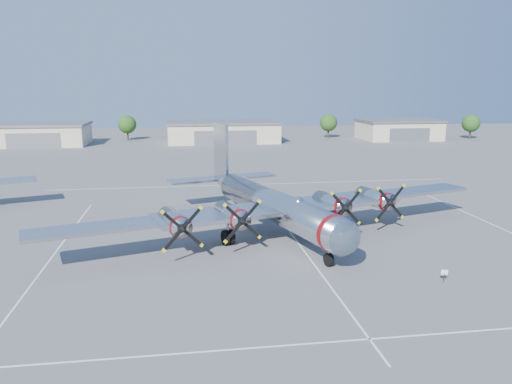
{
  "coord_description": "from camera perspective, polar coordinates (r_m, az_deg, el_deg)",
  "views": [
    {
      "loc": [
        -10.5,
        -47.49,
        14.61
      ],
      "look_at": [
        -2.76,
        4.88,
        3.2
      ],
      "focal_mm": 35.0,
      "sensor_mm": 36.0,
      "label": 1
    }
  ],
  "objects": [
    {
      "name": "parking_lines",
      "position": [
        49.15,
        4.34,
        -5.16
      ],
      "size": [
        60.0,
        50.08,
        0.01
      ],
      "color": "silver",
      "rests_on": "ground"
    },
    {
      "name": "hangar_east",
      "position": [
        142.56,
        15.98,
        6.91
      ],
      "size": [
        20.6,
        14.6,
        5.4
      ],
      "color": "#B5A890",
      "rests_on": "ground"
    },
    {
      "name": "tree_east",
      "position": [
        141.8,
        8.29,
        7.83
      ],
      "size": [
        4.8,
        4.8,
        6.64
      ],
      "color": "#382619",
      "rests_on": "ground"
    },
    {
      "name": "hangar_west",
      "position": [
        134.5,
        -23.37,
        6.1
      ],
      "size": [
        22.6,
        14.6,
        5.4
      ],
      "color": "#B5A890",
      "rests_on": "ground"
    },
    {
      "name": "main_bomber_b29",
      "position": [
        50.62,
        1.59,
        -4.62
      ],
      "size": [
        52.59,
        43.0,
        10.07
      ],
      "primitive_type": null,
      "rotation": [
        0.0,
        0.0,
        0.29
      ],
      "color": "silver",
      "rests_on": "ground"
    },
    {
      "name": "tree_west",
      "position": [
        138.64,
        -14.51,
        7.48
      ],
      "size": [
        4.8,
        4.8,
        6.64
      ],
      "color": "#382619",
      "rests_on": "ground"
    },
    {
      "name": "hangar_center",
      "position": [
        130.42,
        -3.78,
        6.9
      ],
      "size": [
        28.6,
        14.6,
        5.4
      ],
      "color": "#B5A890",
      "rests_on": "ground"
    },
    {
      "name": "ground",
      "position": [
        50.79,
        3.91,
        -4.58
      ],
      "size": [
        260.0,
        260.0,
        0.0
      ],
      "primitive_type": "plane",
      "color": "#575759",
      "rests_on": "ground"
    },
    {
      "name": "info_placard",
      "position": [
        40.6,
        20.73,
        -8.71
      ],
      "size": [
        0.51,
        0.14,
        0.98
      ],
      "rotation": [
        0.0,
        0.0,
        -0.19
      ],
      "color": "black",
      "rests_on": "ground"
    },
    {
      "name": "tree_far_east",
      "position": [
        150.08,
        23.35,
        7.21
      ],
      "size": [
        4.8,
        4.8,
        6.64
      ],
      "color": "#382619",
      "rests_on": "ground"
    }
  ]
}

